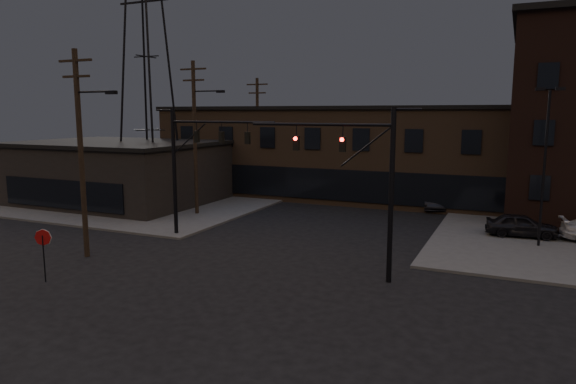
% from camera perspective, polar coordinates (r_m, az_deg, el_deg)
% --- Properties ---
extents(ground, '(140.00, 140.00, 0.00)m').
position_cam_1_polar(ground, '(22.94, -7.95, -11.02)').
color(ground, black).
rests_on(ground, ground).
extents(sidewalk_nw, '(30.00, 30.00, 0.15)m').
position_cam_1_polar(sidewalk_nw, '(52.96, -15.51, 0.17)').
color(sidewalk_nw, '#474744').
rests_on(sidewalk_nw, ground).
extents(building_row, '(40.00, 12.00, 8.00)m').
position_cam_1_polar(building_row, '(47.79, 10.11, 4.19)').
color(building_row, '#4D3929').
rests_on(building_row, ground).
extents(building_left, '(16.00, 12.00, 5.00)m').
position_cam_1_polar(building_left, '(46.87, -18.42, 1.94)').
color(building_left, black).
rests_on(building_left, ground).
extents(traffic_signal_near, '(7.12, 0.24, 8.00)m').
position_cam_1_polar(traffic_signal_near, '(23.72, 8.77, 1.89)').
color(traffic_signal_near, black).
rests_on(traffic_signal_near, ground).
extents(traffic_signal_far, '(7.12, 0.24, 8.00)m').
position_cam_1_polar(traffic_signal_far, '(32.09, -10.73, 3.77)').
color(traffic_signal_far, black).
rests_on(traffic_signal_far, ground).
extents(stop_sign, '(0.72, 0.33, 2.48)m').
position_cam_1_polar(stop_sign, '(26.12, -25.56, -5.13)').
color(stop_sign, black).
rests_on(stop_sign, ground).
extents(utility_pole_near, '(3.70, 0.28, 11.00)m').
position_cam_1_polar(utility_pole_near, '(29.23, -21.97, 4.49)').
color(utility_pole_near, black).
rests_on(utility_pole_near, ground).
extents(utility_pole_mid, '(3.70, 0.28, 11.50)m').
position_cam_1_polar(utility_pole_mid, '(39.06, -10.23, 6.30)').
color(utility_pole_mid, black).
rests_on(utility_pole_mid, ground).
extents(utility_pole_far, '(2.20, 0.28, 11.00)m').
position_cam_1_polar(utility_pole_far, '(49.92, -3.41, 6.55)').
color(utility_pole_far, black).
rests_on(utility_pole_far, ground).
extents(transmission_tower, '(7.00, 7.00, 25.00)m').
position_cam_1_polar(transmission_tower, '(47.01, -15.48, 14.31)').
color(transmission_tower, black).
rests_on(transmission_tower, ground).
extents(lot_light_a, '(1.50, 0.28, 9.14)m').
position_cam_1_polar(lot_light_a, '(32.32, 26.69, 3.91)').
color(lot_light_a, black).
rests_on(lot_light_a, ground).
extents(parked_car_lot_a, '(4.30, 1.99, 1.43)m').
position_cam_1_polar(parked_car_lot_a, '(34.91, 24.51, -3.37)').
color(parked_car_lot_a, black).
rests_on(parked_car_lot_a, sidewalk_ne).
extents(car_crossing, '(2.68, 4.84, 1.51)m').
position_cam_1_polar(car_crossing, '(43.16, 15.75, -0.84)').
color(car_crossing, black).
rests_on(car_crossing, ground).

